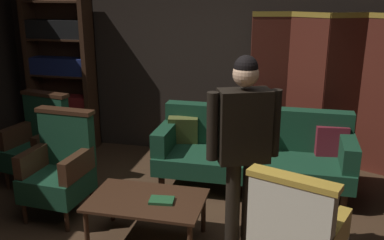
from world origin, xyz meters
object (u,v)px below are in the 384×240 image
coffee_table (147,204)px  armchair_wing_left (39,143)px  bookshelf (61,70)px  velvet_couch (254,149)px  armchair_wing_right (60,167)px  book_green_cloth (162,200)px  folding_screen (323,91)px  standing_figure (243,141)px

coffee_table → armchair_wing_left: 1.81m
armchair_wing_left → bookshelf: bearing=105.3°
velvet_couch → armchair_wing_right: size_ratio=2.04×
velvet_couch → coffee_table: velvet_couch is taller
velvet_couch → book_green_cloth: (-0.65, -1.35, -0.02)m
velvet_couch → folding_screen: bearing=45.1°
coffee_table → standing_figure: bearing=-0.7°
coffee_table → armchair_wing_right: bearing=163.1°
bookshelf → coffee_table: (1.90, -2.07, -0.72)m
velvet_couch → standing_figure: bearing=-89.0°
folding_screen → coffee_table: (-1.53, -2.07, -0.61)m
bookshelf → book_green_cloth: bookshelf is taller
armchair_wing_left → book_green_cloth: size_ratio=5.01×
folding_screen → armchair_wing_right: folding_screen is taller
velvet_couch → standing_figure: standing_figure is taller
armchair_wing_left → standing_figure: 2.62m
bookshelf → armchair_wing_left: bookshelf is taller
bookshelf → armchair_wing_left: size_ratio=1.97×
velvet_couch → armchair_wing_left: bearing=-169.3°
folding_screen → velvet_couch: folding_screen is taller
folding_screen → standing_figure: (-0.71, -2.08, 0.04)m
folding_screen → bookshelf: bookshelf is taller
armchair_wing_right → book_green_cloth: size_ratio=5.01×
folding_screen → book_green_cloth: 2.57m
folding_screen → coffee_table: folding_screen is taller
armchair_wing_left → armchair_wing_right: bearing=-44.8°
folding_screen → coffee_table: size_ratio=1.90×
book_green_cloth → standing_figure: bearing=0.8°
velvet_couch → coffee_table: 1.55m
bookshelf → standing_figure: (2.72, -2.08, -0.07)m
coffee_table → armchair_wing_left: armchair_wing_left is taller
armchair_wing_left → coffee_table: bearing=-29.2°
velvet_couch → standing_figure: (0.02, -1.34, 0.57)m
folding_screen → coffee_table: 2.64m
armchair_wing_left → book_green_cloth: bearing=-27.7°
bookshelf → standing_figure: size_ratio=1.20×
folding_screen → armchair_wing_left: bearing=-159.2°
armchair_wing_left → standing_figure: size_ratio=0.61×
bookshelf → armchair_wing_right: bearing=-62.8°
book_green_cloth → folding_screen: bearing=56.4°
bookshelf → velvet_couch: bookshelf is taller
armchair_wing_left → armchair_wing_right: size_ratio=1.00×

